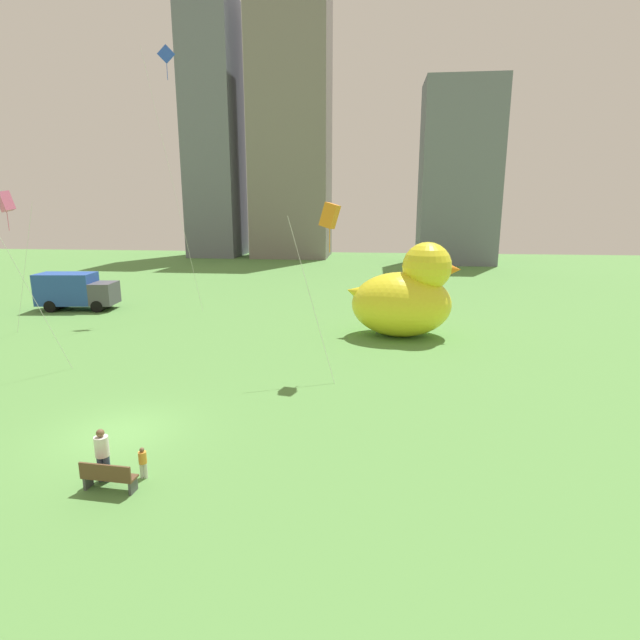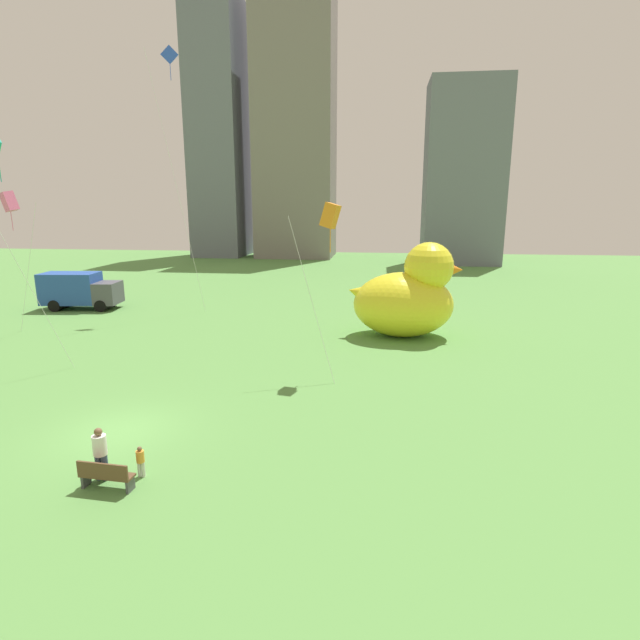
{
  "view_description": "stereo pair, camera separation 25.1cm",
  "coord_description": "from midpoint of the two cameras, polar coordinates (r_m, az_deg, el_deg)",
  "views": [
    {
      "loc": [
        8.98,
        -15.69,
        8.02
      ],
      "look_at": [
        6.63,
        5.69,
        3.02
      ],
      "focal_mm": 27.99,
      "sensor_mm": 36.0,
      "label": 1
    },
    {
      "loc": [
        9.23,
        -15.66,
        8.02
      ],
      "look_at": [
        6.63,
        5.69,
        3.02
      ],
      "focal_mm": 27.99,
      "sensor_mm": 36.0,
      "label": 2
    }
  ],
  "objects": [
    {
      "name": "kite_pink",
      "position": [
        35.5,
        -31.79,
        11.38
      ],
      "size": [
        2.04,
        1.55,
        8.83
      ],
      "color": "silver",
      "rests_on": "ground"
    },
    {
      "name": "city_skyline",
      "position": [
        78.42,
        -1.74,
        20.11
      ],
      "size": [
        44.84,
        15.85,
        38.33
      ],
      "color": "slate",
      "rests_on": "ground"
    },
    {
      "name": "person_adult",
      "position": [
        16.49,
        -23.42,
        -13.62
      ],
      "size": [
        0.41,
        0.41,
        1.66
      ],
      "color": "#38476B",
      "rests_on": "ground"
    },
    {
      "name": "kite_orange",
      "position": [
        23.58,
        1.48,
        11.76
      ],
      "size": [
        2.44,
        2.32,
        8.15
      ],
      "color": "silver",
      "rests_on": "ground"
    },
    {
      "name": "ground_plane",
      "position": [
        19.83,
        -21.59,
        -11.77
      ],
      "size": [
        140.0,
        140.0,
        0.0
      ],
      "primitive_type": "plane",
      "color": "#578F45"
    },
    {
      "name": "kite_blue",
      "position": [
        41.07,
        -16.55,
        25.5
      ],
      "size": [
        2.98,
        2.18,
        19.06
      ],
      "color": "silver",
      "rests_on": "ground"
    },
    {
      "name": "park_bench",
      "position": [
        16.1,
        -22.9,
        -16.0
      ],
      "size": [
        1.6,
        0.56,
        0.9
      ],
      "color": "brown",
      "rests_on": "ground"
    },
    {
      "name": "person_child",
      "position": [
        16.39,
        -19.41,
        -14.88
      ],
      "size": [
        0.24,
        0.24,
        0.99
      ],
      "color": "silver",
      "rests_on": "ground"
    },
    {
      "name": "giant_inflatable_duck",
      "position": [
        31.15,
        10.18,
        2.63
      ],
      "size": [
        7.04,
        4.51,
        5.83
      ],
      "color": "yellow",
      "rests_on": "ground"
    },
    {
      "name": "box_truck",
      "position": [
        43.2,
        -25.65,
        3.02
      ],
      "size": [
        6.0,
        2.9,
        2.85
      ],
      "color": "#264CA5",
      "rests_on": "ground"
    }
  ]
}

